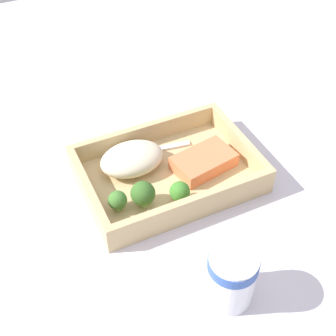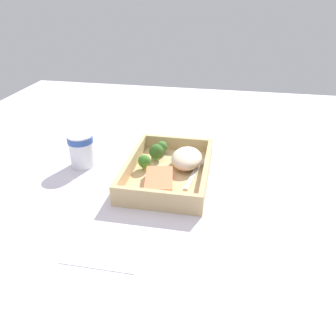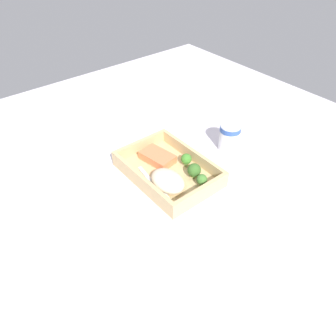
{
  "view_description": "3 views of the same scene",
  "coord_description": "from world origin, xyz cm",
  "views": [
    {
      "loc": [
        23.77,
        50.38,
        57.67
      ],
      "look_at": [
        0.0,
        0.0,
        2.7
      ],
      "focal_mm": 50.0,
      "sensor_mm": 36.0,
      "label": 1
    },
    {
      "loc": [
        -69.72,
        -13.15,
        43.33
      ],
      "look_at": [
        0.0,
        0.0,
        2.7
      ],
      "focal_mm": 35.0,
      "sensor_mm": 36.0,
      "label": 2
    },
    {
      "loc": [
        56.97,
        -46.27,
        63.67
      ],
      "look_at": [
        0.0,
        0.0,
        2.7
      ],
      "focal_mm": 35.0,
      "sensor_mm": 36.0,
      "label": 3
    }
  ],
  "objects": [
    {
      "name": "receipt_slip",
      "position": [
        -27.63,
        6.7,
        0.12
      ],
      "size": [
        9.32,
        13.8,
        0.24
      ],
      "primitive_type": "cube",
      "rotation": [
        0.0,
        0.0,
        0.0
      ],
      "color": "white",
      "rests_on": "ground_plane"
    },
    {
      "name": "broccoli_floret_3",
      "position": [
        10.38,
        3.67,
        3.27
      ],
      "size": [
        3.02,
        3.02,
        3.67
      ],
      "color": "#7DA75F",
      "rests_on": "takeout_tray"
    },
    {
      "name": "salmon_fillet",
      "position": [
        -6.29,
        0.96,
        2.47
      ],
      "size": [
        11.25,
        7.96,
        2.53
      ],
      "primitive_type": "cube",
      "rotation": [
        0.0,
        0.0,
        0.17
      ],
      "color": "#F17A4D",
      "rests_on": "takeout_tray"
    },
    {
      "name": "takeout_tray",
      "position": [
        0.0,
        0.0,
        0.6
      ],
      "size": [
        28.92,
        20.24,
        1.2
      ],
      "primitive_type": "cube",
      "color": "tan",
      "rests_on": "ground_plane"
    },
    {
      "name": "tray_rim",
      "position": [
        0.0,
        0.0,
        3.08
      ],
      "size": [
        28.92,
        20.24,
        3.76
      ],
      "color": "tan",
      "rests_on": "takeout_tray"
    },
    {
      "name": "paper_cup",
      "position": [
        2.0,
        23.61,
        4.97
      ],
      "size": [
        6.63,
        6.63,
        8.9
      ],
      "color": "white",
      "rests_on": "ground_plane"
    },
    {
      "name": "broccoli_floret_2",
      "position": [
        0.91,
        6.29,
        3.43
      ],
      "size": [
        3.29,
        3.29,
        3.97
      ],
      "color": "#7BA156",
      "rests_on": "takeout_tray"
    },
    {
      "name": "ground_plane",
      "position": [
        0.0,
        0.0,
        -1.0
      ],
      "size": [
        160.0,
        160.0,
        2.0
      ],
      "primitive_type": "cube",
      "color": "silver"
    },
    {
      "name": "fork",
      "position": [
        2.06,
        -6.72,
        1.42
      ],
      "size": [
        15.87,
        3.91,
        0.44
      ],
      "color": "silver",
      "rests_on": "takeout_tray"
    },
    {
      "name": "broccoli_floret_1",
      "position": [
        6.4,
        4.4,
        3.67
      ],
      "size": [
        3.94,
        3.94,
        4.54
      ],
      "color": "#87AE5D",
      "rests_on": "takeout_tray"
    },
    {
      "name": "mashed_potatoes",
      "position": [
        4.82,
        -4.03,
        3.33
      ],
      "size": [
        11.02,
        7.93,
        4.25
      ],
      "primitive_type": "ellipsoid",
      "color": "beige",
      "rests_on": "takeout_tray"
    }
  ]
}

